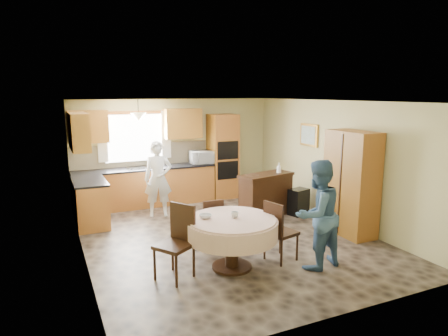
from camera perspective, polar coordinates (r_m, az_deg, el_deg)
floor at (r=7.57m, az=0.27°, el=-9.78°), size 5.00×6.00×0.01m
ceiling at (r=7.09m, az=0.29°, el=9.50°), size 5.00×6.00×0.01m
wall_back at (r=9.99m, az=-6.94°, el=2.59°), size 5.00×0.02×2.50m
wall_front at (r=4.75m, az=15.70°, el=-6.86°), size 5.00×0.02×2.50m
wall_left at (r=6.61m, az=-19.84°, el=-2.18°), size 0.02×6.00×2.50m
wall_right at (r=8.56m, az=15.66°, el=0.91°), size 0.02×6.00×2.50m
window at (r=9.68m, az=-12.62°, el=4.24°), size 1.40×0.03×1.10m
curtain_left at (r=9.50m, az=-17.01°, el=4.21°), size 0.22×0.02×1.15m
curtain_right at (r=9.81m, az=-8.27°, el=4.76°), size 0.22×0.02×1.15m
base_cab_back at (r=9.64m, az=-11.12°, el=-2.74°), size 3.30×0.60×0.88m
counter_back at (r=9.54m, az=-11.22°, el=-0.05°), size 3.30×0.64×0.04m
base_cab_left at (r=8.57m, az=-18.53°, el=-4.81°), size 0.60×1.20×0.88m
counter_left at (r=8.46m, az=-18.72°, el=-1.80°), size 0.64×1.20×0.04m
backsplash at (r=9.77m, az=-11.67°, el=1.85°), size 3.30×0.02×0.55m
wall_cab_left at (r=9.35m, az=-18.84°, el=5.61°), size 0.85×0.33×0.72m
wall_cab_right at (r=9.81m, az=-5.90°, el=6.34°), size 0.90×0.33×0.72m
wall_cab_side at (r=8.30m, az=-20.07°, el=4.95°), size 0.33×1.20×0.72m
oven_tower at (r=10.14m, az=-0.18°, el=1.71°), size 0.66×0.62×2.12m
oven_upper at (r=9.83m, az=0.58°, el=2.54°), size 0.56×0.01×0.45m
oven_lower at (r=9.91m, az=0.57°, el=-0.33°), size 0.56×0.01×0.45m
pendant at (r=9.17m, az=-12.12°, el=7.17°), size 0.36×0.36×0.18m
sideboard at (r=8.74m, az=5.99°, el=-4.01°), size 1.31×0.76×0.87m
space_heater at (r=8.94m, az=10.60°, el=-4.77°), size 0.49×0.40×0.58m
cupboard at (r=7.85m, az=17.69°, el=-2.08°), size 0.51×1.03×1.96m
dining_table at (r=6.10m, az=1.14°, el=-8.77°), size 1.39×1.39×0.79m
chair_left at (r=5.88m, az=-6.62°, el=-9.86°), size 0.64×0.64×1.07m
chair_back at (r=6.87m, az=-1.84°, el=-7.63°), size 0.39×0.39×0.88m
chair_right at (r=6.42m, az=7.70°, el=-8.56°), size 0.52×0.52×0.98m
framed_picture at (r=9.18m, az=12.05°, el=4.63°), size 0.06×0.61×0.50m
microwave at (r=9.87m, az=-3.22°, el=1.55°), size 0.60×0.43×0.32m
person_sink at (r=8.72m, az=-9.39°, el=-1.54°), size 0.67×0.51×1.64m
person_dining at (r=6.23m, az=13.20°, el=-6.49°), size 0.91×0.76×1.68m
bowl_sideboard at (r=8.47m, az=4.06°, el=-1.21°), size 0.30×0.30×0.06m
bottle_sideboard at (r=8.77m, az=7.86°, el=-0.15°), size 0.12×0.12×0.27m
cup_table at (r=6.06m, az=1.53°, el=-6.69°), size 0.15×0.15×0.09m
bowl_table at (r=6.04m, az=-2.68°, el=-6.91°), size 0.22×0.22×0.06m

